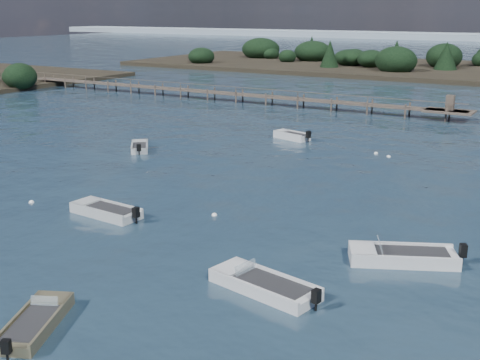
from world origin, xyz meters
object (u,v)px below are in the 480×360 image
Objects in this scene: dinghy_mid_white_a at (264,287)px; tender_far_grey at (140,148)px; dinghy_mid_grey at (106,213)px; jetty at (239,94)px; dinghy_near_olive at (36,324)px; tender_far_white at (292,137)px; dinghy_mid_white_b at (402,258)px.

dinghy_mid_white_a reaches higher than tender_far_grey.
dinghy_mid_white_a is 12.86m from dinghy_mid_grey.
dinghy_mid_white_a is 0.08× the size of jetty.
dinghy_near_olive is 0.82× the size of dinghy_mid_white_a.
dinghy_mid_grey is at bearing 121.24° from dinghy_near_olive.
tender_far_white is 24.31m from dinghy_mid_grey.
tender_far_white reaches higher than dinghy_near_olive.
tender_far_white is at bearing -47.22° from jetty.
dinghy_mid_white_a is at bearing -58.07° from jetty.
tender_far_grey is (-21.36, 17.58, 0.01)m from dinghy_mid_white_a.
jetty reaches higher than dinghy_mid_white_a.
tender_far_grey is at bearing -76.32° from jetty.
dinghy_mid_white_b is at bearing -53.36° from tender_far_white.
dinghy_mid_white_a is 27.66m from tender_far_grey.
jetty is (-28.03, 44.98, 0.83)m from dinghy_mid_white_a.
jetty reaches higher than tender_far_white.
dinghy_mid_white_a is at bearing 50.39° from dinghy_near_olive.
dinghy_near_olive is 1.26× the size of tender_far_grey.
tender_far_white is (-6.62, 35.07, 0.05)m from dinghy_near_olive.
dinghy_mid_white_a is 1.54× the size of tender_far_grey.
dinghy_mid_white_a reaches higher than dinghy_mid_grey.
tender_far_grey is 28.22m from jetty.
dinghy_mid_white_a is 1.11× the size of dinghy_mid_grey.
jetty is at bearing 132.78° from tender_far_white.
tender_far_grey is (-15.58, 24.56, 0.03)m from dinghy_near_olive.
dinghy_mid_grey is at bearing 162.95° from dinghy_mid_white_a.
jetty is (-15.73, 41.21, 0.82)m from dinghy_mid_grey.
tender_far_grey is at bearing 123.28° from dinghy_mid_grey.
jetty reaches higher than dinghy_mid_white_b.
dinghy_mid_white_b is at bearing 55.09° from dinghy_mid_white_a.
dinghy_mid_white_a is (5.78, 6.98, 0.02)m from dinghy_near_olive.
tender_far_white is 13.81m from tender_far_grey.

